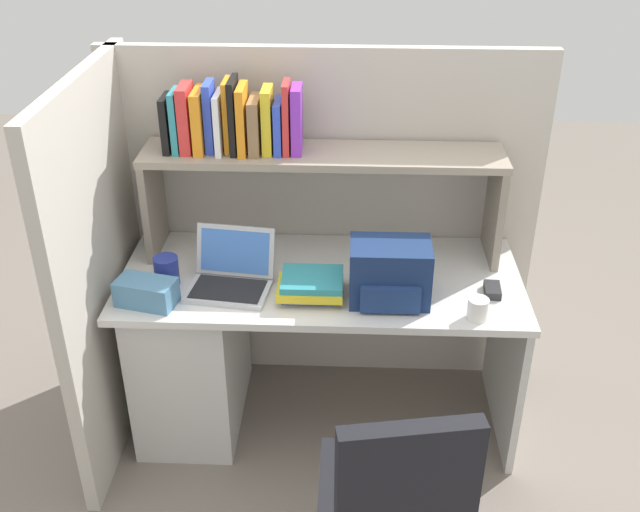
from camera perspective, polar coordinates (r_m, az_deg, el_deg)
The scene contains 13 objects.
ground_plane at distance 3.42m, azimuth 0.04°, elevation -12.07°, with size 8.00×8.00×0.00m, color slate.
desk at distance 3.20m, azimuth -6.99°, elevation -6.37°, with size 1.60×0.70×0.73m.
cubicle_partition_rear at distance 3.29m, azimuth 0.32°, elevation 2.55°, with size 1.84×0.05×1.55m, color #BCB5A8.
cubicle_partition_left at distance 3.07m, azimuth -16.07°, elevation -0.88°, with size 0.05×1.06×1.55m, color #BCB5A8.
overhead_hutch at distance 3.00m, azimuth 0.21°, elevation 6.22°, with size 1.44×0.28×0.45m.
reference_books_on_shelf at distance 2.95m, azimuth -6.72°, elevation 10.28°, with size 0.54×0.18×0.29m.
laptop at distance 2.91m, azimuth -6.80°, elevation -1.50°, with size 0.34×0.30×0.22m.
backpack at distance 2.79m, azimuth 5.36°, elevation -1.33°, with size 0.30×0.23×0.23m.
computer_mouse at distance 2.94m, azimuth 13.04°, elevation -2.55°, with size 0.06×0.10×0.03m, color #262628.
paper_cup at distance 2.77m, azimuth 11.97°, elevation -3.98°, with size 0.08×0.08×0.08m, color white.
tissue_box at distance 2.86m, azimuth -13.14°, elevation -2.71°, with size 0.22×0.12×0.10m, color teal.
snack_canister at distance 2.96m, azimuth -11.65°, elevation -1.14°, with size 0.10×0.10×0.12m, color navy.
desk_book_stack at distance 2.83m, azimuth -0.73°, elevation -2.31°, with size 0.25×0.20×0.09m.
Camera 1 is at (0.11, -2.55, 2.27)m, focal length 41.87 mm.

